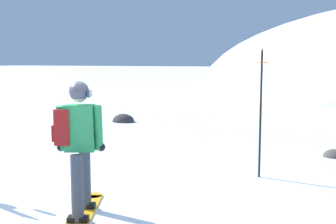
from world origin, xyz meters
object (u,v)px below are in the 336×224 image
Objects in this scene: snowboarder_main at (78,145)px; piste_marker_near at (261,104)px; rock_mid at (84,125)px; rock_small at (123,122)px; rock_dark at (334,157)px.

snowboarder_main is 3.26m from piste_marker_near.
rock_small is at bearing 54.34° from rock_mid.
rock_small is (-3.99, 7.52, -0.92)m from snowboarder_main.
rock_dark is at bearing 62.28° from snowboarder_main.
rock_small is (0.78, 1.08, 0.00)m from rock_mid.
snowboarder_main is 2.86× the size of rock_mid.
rock_mid is at bearing 169.06° from rock_dark.
piste_marker_near reaches higher than rock_dark.
rock_small is at bearing 139.98° from piste_marker_near.
rock_dark is (2.63, 5.01, -0.92)m from snowboarder_main.
piste_marker_near is 7.44m from rock_mid.
piste_marker_near is at bearing 60.33° from snowboarder_main.
snowboarder_main is 5.73m from rock_dark.
snowboarder_main is at bearing -62.03° from rock_small.
rock_dark is (1.03, 2.19, -1.24)m from piste_marker_near.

